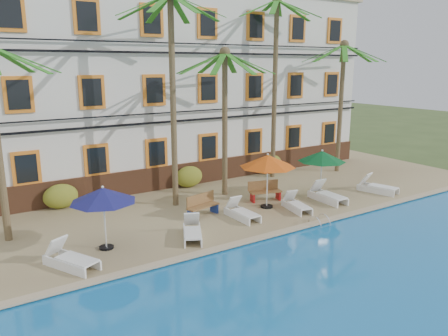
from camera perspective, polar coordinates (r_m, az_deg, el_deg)
ground at (r=17.54m, az=5.49°, el=-8.27°), size 100.00×100.00×0.00m
pool_deck at (r=21.42m, az=-2.79°, el=-3.83°), size 30.00×12.00×0.25m
swimming_pool at (r=13.30m, az=25.29°, el=-16.54°), size 26.00×12.00×0.20m
pool_coping at (r=16.80m, az=7.43°, el=-8.30°), size 30.00×0.35×0.06m
hotel_building at (r=24.93m, az=-8.77°, el=10.74°), size 25.40×6.44×10.22m
palm_b at (r=18.99m, az=-6.78°, el=12.28°), size 4.63×4.63×9.24m
palm_c at (r=20.58m, az=0.11°, el=8.86°), size 4.63×4.63×6.99m
palm_d at (r=24.14m, az=6.72°, el=13.14°), size 4.63×4.63×9.73m
palm_e at (r=26.25m, az=15.13°, el=10.09°), size 4.63×4.63×7.55m
shrub_left at (r=20.53m, az=-20.55°, el=-3.48°), size 1.50×0.90×1.10m
shrub_mid at (r=22.63m, az=-4.61°, el=-1.14°), size 1.50×0.90×1.10m
shrub_right at (r=25.54m, az=6.12°, el=0.51°), size 1.50×0.90×1.10m
umbrella_blue at (r=15.24m, az=-15.53°, el=-3.45°), size 2.25×2.25×2.25m
umbrella_red at (r=19.07m, az=5.73°, el=0.88°), size 2.46×2.46×2.46m
umbrella_green at (r=21.23m, az=12.67°, el=1.48°), size 2.28×2.28×2.29m
lounger_a at (r=14.74m, az=-19.43°, el=-11.06°), size 1.47×2.02×0.91m
lounger_b at (r=16.14m, az=-4.16°, el=-8.21°), size 1.37×1.88×0.84m
lounger_c at (r=18.11m, az=2.31°, el=-5.74°), size 0.68×1.81×0.85m
lounger_d at (r=19.34m, az=9.42°, el=-4.71°), size 0.93×1.79×0.80m
lounger_e at (r=20.87m, az=13.30°, el=-3.41°), size 0.81×2.04×0.95m
lounger_f at (r=23.00m, az=19.35°, el=-2.29°), size 1.16×2.02×0.90m
bench_left at (r=18.36m, az=-2.92°, el=-4.84°), size 1.57×0.79×0.93m
bench_right at (r=20.48m, az=5.37°, el=-2.95°), size 1.57×0.85×0.93m
pool_ladder at (r=17.96m, az=12.33°, el=-7.15°), size 0.54×0.74×0.74m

